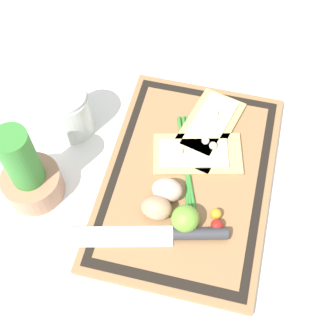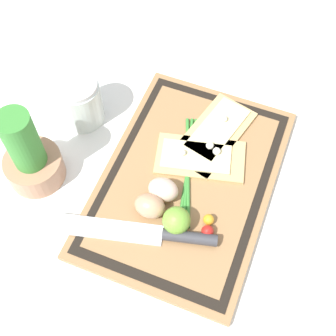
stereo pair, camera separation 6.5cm
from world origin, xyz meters
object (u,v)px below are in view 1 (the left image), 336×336
(knife, at_px, (172,235))
(cherry_tomato_red, at_px, (217,225))
(pizza_slice_near, at_px, (208,128))
(cherry_tomato_yellow, at_px, (216,214))
(egg_brown, at_px, (156,208))
(egg_pink, at_px, (167,190))
(sauce_jar, at_px, (69,114))
(pizza_slice_far, at_px, (196,153))
(herb_pot, at_px, (28,174))
(lime, at_px, (185,219))

(knife, xyz_separation_m, cherry_tomato_red, (0.04, -0.08, 0.00))
(pizza_slice_near, relative_size, cherry_tomato_yellow, 10.25)
(pizza_slice_near, xyz_separation_m, cherry_tomato_red, (-0.21, -0.06, 0.01))
(knife, bearing_deg, egg_brown, 44.27)
(egg_pink, distance_m, sauce_jar, 0.27)
(pizza_slice_far, bearing_deg, sauce_jar, 86.06)
(pizza_slice_far, bearing_deg, knife, 177.49)
(pizza_slice_near, xyz_separation_m, sauce_jar, (-0.05, 0.28, 0.02))
(egg_pink, xyz_separation_m, herb_pot, (-0.04, 0.26, 0.03))
(knife, xyz_separation_m, herb_pot, (0.04, 0.28, 0.04))
(knife, height_order, herb_pot, herb_pot)
(egg_brown, height_order, sauce_jar, sauce_jar)
(egg_pink, relative_size, sauce_jar, 0.54)
(pizza_slice_near, bearing_deg, lime, 179.92)
(cherry_tomato_red, xyz_separation_m, herb_pot, (0.00, 0.36, 0.04))
(cherry_tomato_yellow, bearing_deg, sauce_jar, 66.83)
(egg_brown, distance_m, cherry_tomato_yellow, 0.11)
(herb_pot, xyz_separation_m, sauce_jar, (0.16, -0.02, -0.02))
(egg_pink, bearing_deg, herb_pot, 99.01)
(lime, bearing_deg, cherry_tomato_yellow, -60.28)
(knife, bearing_deg, egg_pink, 19.19)
(cherry_tomato_red, bearing_deg, lime, 96.80)
(herb_pot, distance_m, sauce_jar, 0.16)
(pizza_slice_far, height_order, egg_brown, egg_brown)
(pizza_slice_far, distance_m, egg_pink, 0.11)
(cherry_tomato_yellow, bearing_deg, lime, 119.72)
(knife, height_order, lime, lime)
(egg_brown, xyz_separation_m, cherry_tomato_red, (-0.00, -0.11, -0.01))
(egg_pink, xyz_separation_m, cherry_tomato_yellow, (-0.02, -0.10, -0.01))
(pizza_slice_near, xyz_separation_m, cherry_tomato_yellow, (-0.19, -0.05, 0.01))
(pizza_slice_near, distance_m, egg_brown, 0.22)
(cherry_tomato_yellow, distance_m, herb_pot, 0.36)
(sauce_jar, bearing_deg, cherry_tomato_yellow, -113.17)
(pizza_slice_near, relative_size, egg_brown, 3.64)
(pizza_slice_far, distance_m, lime, 0.16)
(egg_brown, bearing_deg, cherry_tomato_yellow, -79.98)
(pizza_slice_near, relative_size, cherry_tomato_red, 9.23)
(herb_pot, bearing_deg, cherry_tomato_yellow, -86.85)
(egg_pink, relative_size, cherry_tomato_red, 2.54)
(pizza_slice_far, height_order, sauce_jar, sauce_jar)
(sauce_jar, bearing_deg, pizza_slice_far, -93.94)
(pizza_slice_near, distance_m, herb_pot, 0.37)
(lime, height_order, cherry_tomato_red, lime)
(egg_pink, relative_size, lime, 1.13)
(pizza_slice_near, height_order, egg_brown, egg_brown)
(pizza_slice_far, distance_m, herb_pot, 0.33)
(pizza_slice_far, bearing_deg, pizza_slice_near, -9.20)
(pizza_slice_near, height_order, sauce_jar, sauce_jar)
(egg_brown, bearing_deg, knife, -135.73)
(pizza_slice_far, relative_size, egg_pink, 3.34)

